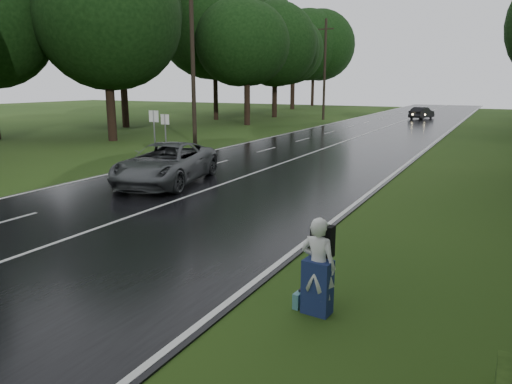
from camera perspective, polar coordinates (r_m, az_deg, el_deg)
ground at (r=12.85m, az=-27.82°, el=-7.45°), size 160.00×160.00×0.00m
road at (r=28.83m, az=6.62°, el=4.61°), size 12.00×140.00×0.04m
lane_center at (r=28.83m, az=6.62°, el=4.66°), size 0.12×140.00×0.01m
grey_car at (r=20.20m, az=-10.69°, el=3.36°), size 4.02×6.42×1.65m
far_car at (r=59.04m, az=19.15°, el=8.89°), size 2.38×4.31×1.35m
hitchhiker at (r=8.83m, az=7.42°, el=-9.11°), size 0.70×0.64×1.83m
suitcase at (r=9.32m, az=5.33°, el=-12.51°), size 0.17×0.44×0.30m
utility_pole_mid at (r=32.94m, az=-7.27°, el=5.59°), size 1.80×0.28×10.44m
utility_pole_far at (r=55.73m, az=8.00°, el=8.54°), size 1.80×0.28×10.96m
road_sign_a at (r=27.61m, az=-11.87°, el=4.01°), size 0.63×0.10×2.64m
road_sign_b at (r=28.36m, az=-10.62°, el=4.30°), size 0.57×0.10×2.37m
tree_left_d at (r=36.57m, az=-16.67°, el=5.88°), size 9.24×9.24×14.43m
tree_left_e at (r=48.27m, az=-1.06°, el=8.00°), size 9.14×9.14×14.28m
tree_left_f at (r=59.24m, az=2.21°, el=8.91°), size 9.28×9.28×14.50m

